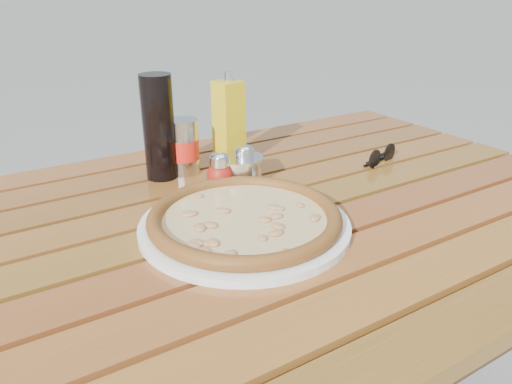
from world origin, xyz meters
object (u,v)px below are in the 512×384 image
table (262,246)px  pizza (245,217)px  plate (245,226)px  dark_bottle (159,127)px  sunglasses (381,156)px  oregano_shaker (244,164)px  olive_oil_cruet (229,123)px  soda_can (184,147)px  pepper_shaker (220,173)px  parmesan_tin (240,170)px

table → pizza: bearing=-144.1°
plate → dark_bottle: bearing=94.6°
pizza → sunglasses: 0.45m
oregano_shaker → olive_oil_cruet: size_ratio=0.39×
plate → pizza: bearing=135.0°
dark_bottle → sunglasses: (0.46, -0.19, -0.09)m
soda_can → sunglasses: 0.45m
pepper_shaker → soda_can: bearing=98.1°
pizza → soda_can: bearing=84.8°
dark_bottle → parmesan_tin: 0.19m
pizza → dark_bottle: (-0.02, 0.30, 0.09)m
table → olive_oil_cruet: 0.31m
dark_bottle → plate: bearing=-85.4°
oregano_shaker → soda_can: soda_can is taller
oregano_shaker → olive_oil_cruet: 0.13m
table → plate: bearing=-144.1°
parmesan_tin → oregano_shaker: bearing=20.3°
table → parmesan_tin: size_ratio=11.30×
table → parmesan_tin: (0.03, 0.13, 0.11)m
dark_bottle → soda_can: (0.05, -0.00, -0.05)m
dark_bottle → soda_can: size_ratio=1.83×
soda_can → olive_oil_cruet: olive_oil_cruet is taller
pizza → parmesan_tin: size_ratio=3.42×
oregano_shaker → olive_oil_cruet: olive_oil_cruet is taller
plate → olive_oil_cruet: 0.34m
oregano_shaker → dark_bottle: (-0.14, 0.12, 0.07)m
table → sunglasses: (0.37, 0.07, 0.09)m
table → soda_can: soda_can is taller
plate → sunglasses: size_ratio=3.28×
parmesan_tin → soda_can: bearing=120.5°
sunglasses → oregano_shaker: bearing=154.4°
pepper_shaker → parmesan_tin: 0.05m
table → pizza: size_ratio=3.31×
pepper_shaker → soda_can: (-0.02, 0.13, 0.02)m
oregano_shaker → parmesan_tin: (-0.01, -0.01, -0.01)m
olive_oil_cruet → pizza: bearing=-115.0°
table → pizza: 0.13m
pepper_shaker → oregano_shaker: bearing=12.6°
table → parmesan_tin: parmesan_tin is taller
olive_oil_cruet → sunglasses: (0.30, -0.18, -0.08)m
pizza → oregano_shaker: (0.11, 0.19, 0.02)m
oregano_shaker → dark_bottle: size_ratio=0.37×
plate → pizza: 0.02m
olive_oil_cruet → sunglasses: size_ratio=1.91×
dark_bottle → olive_oil_cruet: (0.16, -0.01, -0.01)m
plate → olive_oil_cruet: bearing=65.0°
sunglasses → pepper_shaker: bearing=158.4°
table → sunglasses: sunglasses is taller
sunglasses → olive_oil_cruet: bearing=135.1°
soda_can → parmesan_tin: (0.07, -0.12, -0.03)m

